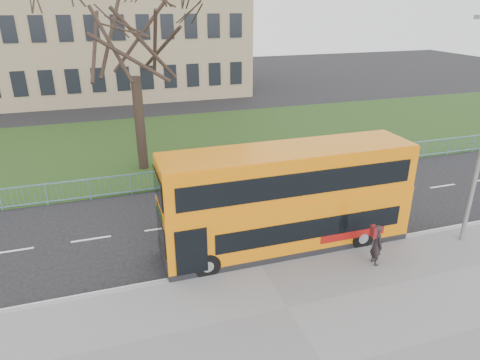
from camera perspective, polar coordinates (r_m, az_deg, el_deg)
The scene contains 8 objects.
ground at distance 17.56m, azimuth 0.82°, elevation -8.77°, with size 120.00×120.00×0.00m, color black.
kerb at distance 16.30m, azimuth 2.61°, elevation -11.27°, with size 80.00×0.20×0.14m, color gray.
grass_verge at distance 30.29m, azimuth -7.91°, elevation 4.98°, with size 80.00×15.40×0.08m, color #213D16.
guard_railing at distance 23.00m, azimuth -4.44°, elevation 0.65°, with size 40.00×0.12×1.10m, color #6795B8, non-canonical shape.
bare_tree at distance 24.39m, azimuth -14.00°, elevation 15.62°, with size 8.88×8.88×12.68m, color black, non-canonical shape.
civic_building at distance 49.21m, azimuth -19.18°, elevation 19.07°, with size 30.00×15.00×14.00m, color #8C7559.
yellow_bus at distance 16.59m, azimuth 6.36°, elevation -2.27°, with size 9.80×2.37×4.10m.
pedestrian at distance 16.65m, azimuth 17.77°, elevation -8.21°, with size 0.59×0.38×1.61m, color black.
Camera 1 is at (-4.84, -14.16, 9.19)m, focal length 32.00 mm.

